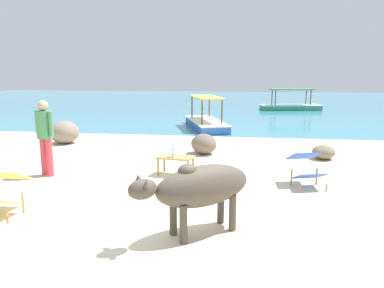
{
  "coord_description": "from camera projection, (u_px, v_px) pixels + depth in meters",
  "views": [
    {
      "loc": [
        1.51,
        -5.25,
        2.2
      ],
      "look_at": [
        0.3,
        3.0,
        0.55
      ],
      "focal_mm": 33.23,
      "sensor_mm": 36.0,
      "label": 1
    }
  ],
  "objects": [
    {
      "name": "sand_beach",
      "position": [
        147.0,
        211.0,
        5.74
      ],
      "size": [
        18.0,
        14.0,
        0.04
      ],
      "primitive_type": "cube",
      "color": "beige",
      "rests_on": "ground"
    },
    {
      "name": "water_surface",
      "position": [
        224.0,
        103.0,
        27.1
      ],
      "size": [
        60.0,
        36.0,
        0.03
      ],
      "primitive_type": "cube",
      "color": "teal",
      "rests_on": "ground"
    },
    {
      "name": "cow",
      "position": [
        200.0,
        187.0,
        4.78
      ],
      "size": [
        1.63,
        1.39,
        1.01
      ],
      "rotation": [
        0.0,
        0.0,
        3.81
      ],
      "color": "#4C4238",
      "rests_on": "sand_beach"
    },
    {
      "name": "low_bench_table",
      "position": [
        176.0,
        159.0,
        7.66
      ],
      "size": [
        0.82,
        0.55,
        0.42
      ],
      "rotation": [
        0.0,
        0.0,
        -0.16
      ],
      "color": "#A37A4C",
      "rests_on": "sand_beach"
    },
    {
      "name": "bottle",
      "position": [
        173.0,
        152.0,
        7.54
      ],
      "size": [
        0.07,
        0.07,
        0.3
      ],
      "color": "#A3C6D1",
      "rests_on": "low_bench_table"
    },
    {
      "name": "deck_chair_near",
      "position": [
        306.0,
        167.0,
        6.9
      ],
      "size": [
        0.72,
        0.88,
        0.68
      ],
      "rotation": [
        0.0,
        0.0,
        4.98
      ],
      "color": "#A37A4C",
      "rests_on": "sand_beach"
    },
    {
      "name": "deck_chair_far",
      "position": [
        4.0,
        190.0,
        5.53
      ],
      "size": [
        0.57,
        0.79,
        0.68
      ],
      "rotation": [
        0.0,
        0.0,
        4.75
      ],
      "color": "#A37A4C",
      "rests_on": "sand_beach"
    },
    {
      "name": "person_standing",
      "position": [
        45.0,
        132.0,
        7.51
      ],
      "size": [
        0.48,
        0.32,
        1.62
      ],
      "rotation": [
        0.0,
        0.0,
        4.34
      ],
      "color": "#CC3D47",
      "rests_on": "sand_beach"
    },
    {
      "name": "shore_rock_large",
      "position": [
        324.0,
        152.0,
        9.14
      ],
      "size": [
        0.76,
        0.78,
        0.37
      ],
      "primitive_type": "ellipsoid",
      "rotation": [
        0.0,
        0.0,
        1.21
      ],
      "color": "#756651",
      "rests_on": "sand_beach"
    },
    {
      "name": "shore_rock_medium",
      "position": [
        204.0,
        144.0,
        9.73
      ],
      "size": [
        0.99,
        1.02,
        0.55
      ],
      "primitive_type": "ellipsoid",
      "rotation": [
        0.0,
        0.0,
        2.11
      ],
      "color": "#6B5B4C",
      "rests_on": "sand_beach"
    },
    {
      "name": "shore_rock_small",
      "position": [
        64.0,
        132.0,
        11.17
      ],
      "size": [
        0.97,
        0.93,
        0.71
      ],
      "primitive_type": "ellipsoid",
      "rotation": [
        0.0,
        0.0,
        0.05
      ],
      "color": "gray",
      "rests_on": "sand_beach"
    },
    {
      "name": "boat_green",
      "position": [
        291.0,
        105.0,
        21.87
      ],
      "size": [
        3.83,
        1.85,
        1.29
      ],
      "rotation": [
        0.0,
        0.0,
        3.34
      ],
      "color": "#338E66",
      "rests_on": "water_surface"
    },
    {
      "name": "boat_blue",
      "position": [
        206.0,
        121.0,
        14.55
      ],
      "size": [
        2.26,
        3.85,
        1.29
      ],
      "rotation": [
        0.0,
        0.0,
        1.89
      ],
      "color": "#3866B7",
      "rests_on": "water_surface"
    }
  ]
}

